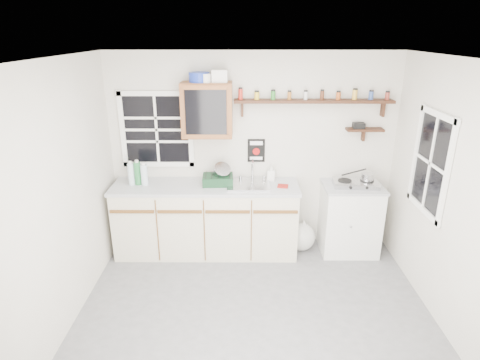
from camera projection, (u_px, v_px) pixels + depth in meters
name	position (u px, v px, depth m)	size (l,w,h in m)	color
room	(257.00, 203.00, 3.62)	(3.64, 3.24, 2.54)	#565658
main_cabinet	(206.00, 218.00, 5.12)	(2.31, 0.63, 0.92)	beige
right_cabinet	(350.00, 218.00, 5.13)	(0.73, 0.57, 0.91)	silver
sink	(249.00, 184.00, 4.95)	(0.52, 0.44, 0.29)	#ACACB1
upper_cabinet	(207.00, 110.00, 4.77)	(0.60, 0.32, 0.65)	brown
upper_cabinet_clutter	(207.00, 77.00, 4.64)	(0.45, 0.24, 0.14)	#182F9F
spice_shelf	(313.00, 100.00, 4.80)	(1.91, 0.18, 0.35)	black
secondary_shelf	(363.00, 129.00, 4.93)	(0.45, 0.16, 0.24)	black
warning_sign	(256.00, 151.00, 5.10)	(0.22, 0.02, 0.30)	black
window_back	(157.00, 130.00, 5.00)	(0.93, 0.03, 0.98)	black
window_right	(431.00, 163.00, 4.06)	(0.03, 0.78, 1.08)	black
water_bottles	(138.00, 174.00, 4.92)	(0.24, 0.10, 0.31)	silver
dish_rack	(219.00, 177.00, 4.96)	(0.38, 0.29, 0.28)	#10321A
soap_bottle	(271.00, 173.00, 5.08)	(0.09, 0.10, 0.21)	white
rag	(283.00, 186.00, 4.90)	(0.13, 0.11, 0.02)	maroon
hotplate	(356.00, 183.00, 4.94)	(0.56, 0.33, 0.08)	#ACACB1
saucepan	(367.00, 177.00, 4.92)	(0.36, 0.23, 0.16)	#ACACB1
trash_bag	(302.00, 237.00, 5.23)	(0.39, 0.35, 0.44)	beige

